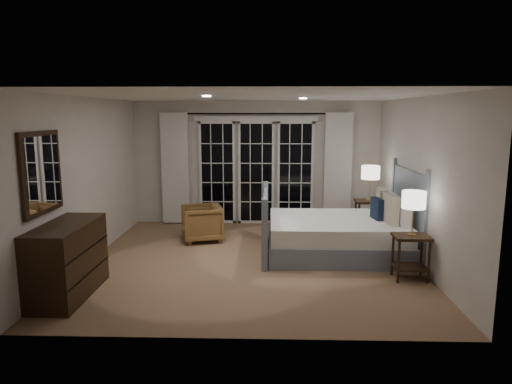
{
  "coord_description": "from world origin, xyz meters",
  "views": [
    {
      "loc": [
        0.27,
        -6.8,
        2.26
      ],
      "look_at": [
        0.06,
        0.18,
        1.05
      ],
      "focal_mm": 32.0,
      "sensor_mm": 36.0,
      "label": 1
    }
  ],
  "objects_px": {
    "lamp_left": "(414,200)",
    "armchair": "(202,223)",
    "nightstand_left": "(411,250)",
    "lamp_right": "(371,173)",
    "dresser": "(68,260)",
    "bed": "(340,233)",
    "nightstand_right": "(369,212)"
  },
  "relations": [
    {
      "from": "nightstand_left",
      "to": "nightstand_right",
      "type": "height_order",
      "value": "nightstand_right"
    },
    {
      "from": "nightstand_left",
      "to": "lamp_right",
      "type": "relative_size",
      "value": 0.96
    },
    {
      "from": "bed",
      "to": "armchair",
      "type": "xyz_separation_m",
      "value": [
        -2.35,
        0.72,
        -0.02
      ]
    },
    {
      "from": "nightstand_left",
      "to": "armchair",
      "type": "distance_m",
      "value": 3.65
    },
    {
      "from": "nightstand_left",
      "to": "dresser",
      "type": "height_order",
      "value": "dresser"
    },
    {
      "from": "nightstand_right",
      "to": "armchair",
      "type": "distance_m",
      "value": 3.1
    },
    {
      "from": "armchair",
      "to": "nightstand_right",
      "type": "bearing_deg",
      "value": 82.63
    },
    {
      "from": "nightstand_right",
      "to": "dresser",
      "type": "relative_size",
      "value": 0.51
    },
    {
      "from": "bed",
      "to": "lamp_left",
      "type": "xyz_separation_m",
      "value": [
        0.8,
        -1.13,
        0.77
      ]
    },
    {
      "from": "nightstand_right",
      "to": "lamp_right",
      "type": "bearing_deg",
      "value": -90.0
    },
    {
      "from": "nightstand_left",
      "to": "armchair",
      "type": "relative_size",
      "value": 0.89
    },
    {
      "from": "nightstand_left",
      "to": "lamp_right",
      "type": "xyz_separation_m",
      "value": [
        -0.08,
        2.31,
        0.77
      ]
    },
    {
      "from": "nightstand_right",
      "to": "dresser",
      "type": "xyz_separation_m",
      "value": [
        -4.36,
        -3.01,
        0.02
      ]
    },
    {
      "from": "dresser",
      "to": "nightstand_right",
      "type": "bearing_deg",
      "value": 34.62
    },
    {
      "from": "lamp_left",
      "to": "dresser",
      "type": "height_order",
      "value": "lamp_left"
    },
    {
      "from": "bed",
      "to": "armchair",
      "type": "height_order",
      "value": "bed"
    },
    {
      "from": "nightstand_left",
      "to": "armchair",
      "type": "bearing_deg",
      "value": 149.46
    },
    {
      "from": "lamp_left",
      "to": "dresser",
      "type": "relative_size",
      "value": 0.47
    },
    {
      "from": "lamp_left",
      "to": "lamp_right",
      "type": "relative_size",
      "value": 0.95
    },
    {
      "from": "dresser",
      "to": "bed",
      "type": "bearing_deg",
      "value": 26.72
    },
    {
      "from": "bed",
      "to": "dresser",
      "type": "distance_m",
      "value": 4.08
    },
    {
      "from": "nightstand_right",
      "to": "lamp_left",
      "type": "height_order",
      "value": "lamp_left"
    },
    {
      "from": "nightstand_right",
      "to": "nightstand_left",
      "type": "bearing_deg",
      "value": -88.05
    },
    {
      "from": "nightstand_right",
      "to": "dresser",
      "type": "bearing_deg",
      "value": -145.38
    },
    {
      "from": "nightstand_left",
      "to": "nightstand_right",
      "type": "distance_m",
      "value": 2.31
    },
    {
      "from": "nightstand_left",
      "to": "dresser",
      "type": "bearing_deg",
      "value": -170.98
    },
    {
      "from": "bed",
      "to": "nightstand_left",
      "type": "distance_m",
      "value": 1.38
    },
    {
      "from": "nightstand_right",
      "to": "bed",
      "type": "bearing_deg",
      "value": -121.37
    },
    {
      "from": "dresser",
      "to": "lamp_left",
      "type": "bearing_deg",
      "value": 9.02
    },
    {
      "from": "bed",
      "to": "armchair",
      "type": "bearing_deg",
      "value": 162.84
    },
    {
      "from": "armchair",
      "to": "dresser",
      "type": "bearing_deg",
      "value": -42.63
    },
    {
      "from": "lamp_left",
      "to": "armchair",
      "type": "xyz_separation_m",
      "value": [
        -3.14,
        1.85,
        -0.79
      ]
    }
  ]
}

